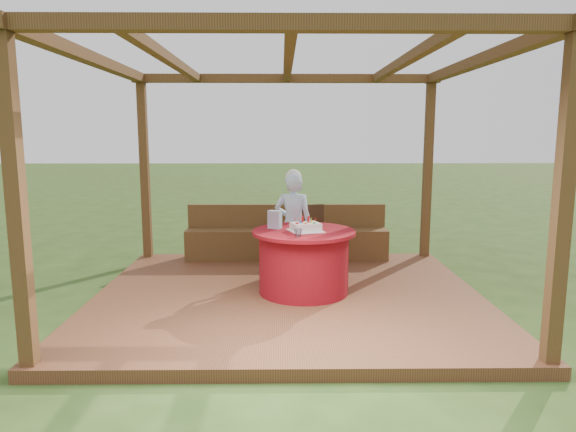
{
  "coord_description": "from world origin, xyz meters",
  "views": [
    {
      "loc": [
        -0.08,
        -5.84,
        1.97
      ],
      "look_at": [
        0.0,
        0.25,
        1.0
      ],
      "focal_mm": 32.0,
      "sensor_mm": 36.0,
      "label": 1
    }
  ],
  "objects_px": {
    "bench": "(287,241)",
    "chair": "(311,234)",
    "table": "(304,261)",
    "elderly_woman": "(293,223)",
    "gift_bag": "(275,220)",
    "birthday_cake": "(306,227)",
    "drinking_glass": "(298,233)"
  },
  "relations": [
    {
      "from": "chair",
      "to": "birthday_cake",
      "type": "xyz_separation_m",
      "value": [
        -0.12,
        -1.06,
        0.3
      ]
    },
    {
      "from": "table",
      "to": "gift_bag",
      "type": "height_order",
      "value": "gift_bag"
    },
    {
      "from": "bench",
      "to": "elderly_woman",
      "type": "xyz_separation_m",
      "value": [
        0.08,
        -0.93,
        0.44
      ]
    },
    {
      "from": "bench",
      "to": "birthday_cake",
      "type": "xyz_separation_m",
      "value": [
        0.2,
        -1.73,
        0.53
      ]
    },
    {
      "from": "bench",
      "to": "table",
      "type": "bearing_deg",
      "value": -83.84
    },
    {
      "from": "gift_bag",
      "to": "chair",
      "type": "bearing_deg",
      "value": 84.22
    },
    {
      "from": "table",
      "to": "gift_bag",
      "type": "xyz_separation_m",
      "value": [
        -0.34,
        0.13,
        0.47
      ]
    },
    {
      "from": "chair",
      "to": "birthday_cake",
      "type": "distance_m",
      "value": 1.1
    },
    {
      "from": "bench",
      "to": "table",
      "type": "relative_size",
      "value": 2.49
    },
    {
      "from": "chair",
      "to": "drinking_glass",
      "type": "height_order",
      "value": "chair"
    },
    {
      "from": "drinking_glass",
      "to": "bench",
      "type": "bearing_deg",
      "value": 92.86
    },
    {
      "from": "bench",
      "to": "gift_bag",
      "type": "bearing_deg",
      "value": -95.8
    },
    {
      "from": "chair",
      "to": "gift_bag",
      "type": "xyz_separation_m",
      "value": [
        -0.48,
        -0.88,
        0.35
      ]
    },
    {
      "from": "table",
      "to": "drinking_glass",
      "type": "height_order",
      "value": "drinking_glass"
    },
    {
      "from": "elderly_woman",
      "to": "birthday_cake",
      "type": "height_order",
      "value": "elderly_woman"
    },
    {
      "from": "chair",
      "to": "gift_bag",
      "type": "height_order",
      "value": "gift_bag"
    },
    {
      "from": "birthday_cake",
      "to": "chair",
      "type": "bearing_deg",
      "value": 83.65
    },
    {
      "from": "bench",
      "to": "elderly_woman",
      "type": "bearing_deg",
      "value": -85.27
    },
    {
      "from": "table",
      "to": "gift_bag",
      "type": "relative_size",
      "value": 5.63
    },
    {
      "from": "bench",
      "to": "gift_bag",
      "type": "height_order",
      "value": "gift_bag"
    },
    {
      "from": "table",
      "to": "gift_bag",
      "type": "bearing_deg",
      "value": 158.93
    },
    {
      "from": "birthday_cake",
      "to": "drinking_glass",
      "type": "xyz_separation_m",
      "value": [
        -0.1,
        -0.32,
        -0.01
      ]
    },
    {
      "from": "table",
      "to": "elderly_woman",
      "type": "relative_size",
      "value": 0.86
    },
    {
      "from": "table",
      "to": "bench",
      "type": "bearing_deg",
      "value": 96.16
    },
    {
      "from": "drinking_glass",
      "to": "elderly_woman",
      "type": "bearing_deg",
      "value": 91.31
    },
    {
      "from": "birthday_cake",
      "to": "gift_bag",
      "type": "bearing_deg",
      "value": 154.2
    },
    {
      "from": "elderly_woman",
      "to": "table",
      "type": "bearing_deg",
      "value": -82.07
    },
    {
      "from": "birthday_cake",
      "to": "elderly_woman",
      "type": "bearing_deg",
      "value": 98.78
    },
    {
      "from": "bench",
      "to": "elderly_woman",
      "type": "distance_m",
      "value": 1.04
    },
    {
      "from": "bench",
      "to": "birthday_cake",
      "type": "bearing_deg",
      "value": -83.4
    },
    {
      "from": "table",
      "to": "elderly_woman",
      "type": "bearing_deg",
      "value": 97.93
    },
    {
      "from": "bench",
      "to": "chair",
      "type": "bearing_deg",
      "value": -64.74
    }
  ]
}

